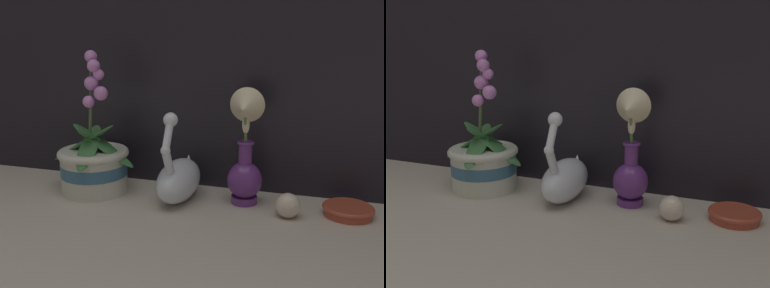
% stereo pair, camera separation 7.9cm
% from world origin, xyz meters
% --- Properties ---
extents(ground_plane, '(2.80, 2.80, 0.00)m').
position_xyz_m(ground_plane, '(0.00, 0.00, 0.00)').
color(ground_plane, '#BCB2A3').
extents(orchid_potted_plant, '(0.24, 0.23, 0.36)m').
position_xyz_m(orchid_potted_plant, '(-0.29, 0.11, 0.08)').
color(orchid_potted_plant, beige).
rests_on(orchid_potted_plant, ground_plane).
extents(swan_figurine, '(0.09, 0.21, 0.23)m').
position_xyz_m(swan_figurine, '(-0.07, 0.11, 0.06)').
color(swan_figurine, silver).
rests_on(swan_figurine, ground_plane).
extents(blue_vase, '(0.08, 0.10, 0.28)m').
position_xyz_m(blue_vase, '(0.09, 0.13, 0.13)').
color(blue_vase, '#602D7F').
rests_on(blue_vase, ground_plane).
extents(glass_sphere, '(0.06, 0.06, 0.06)m').
position_xyz_m(glass_sphere, '(0.20, 0.08, 0.03)').
color(glass_sphere, beige).
rests_on(glass_sphere, ground_plane).
extents(amber_dish, '(0.12, 0.12, 0.02)m').
position_xyz_m(amber_dish, '(0.33, 0.13, 0.01)').
color(amber_dish, '#A8422D').
rests_on(amber_dish, ground_plane).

